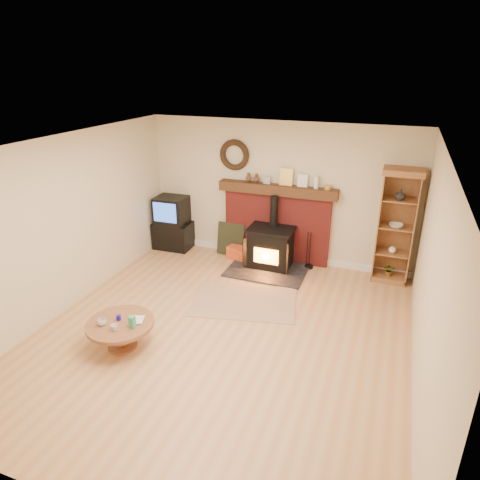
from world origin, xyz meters
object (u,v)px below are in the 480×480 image
at_px(curio_cabinet, 396,226).
at_px(coffee_table, 120,327).
at_px(wood_stove, 270,249).
at_px(tv_unit, 173,224).

relative_size(curio_cabinet, coffee_table, 2.23).
distance_m(wood_stove, coffee_table, 3.22).
distance_m(tv_unit, coffee_table, 3.35).
distance_m(wood_stove, curio_cabinet, 2.20).
height_order(tv_unit, curio_cabinet, curio_cabinet).
bearing_deg(curio_cabinet, coffee_table, -134.52).
bearing_deg(coffee_table, curio_cabinet, 45.48).
bearing_deg(tv_unit, curio_cabinet, 1.18).
bearing_deg(coffee_table, wood_stove, 69.21).
bearing_deg(curio_cabinet, tv_unit, -178.82).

